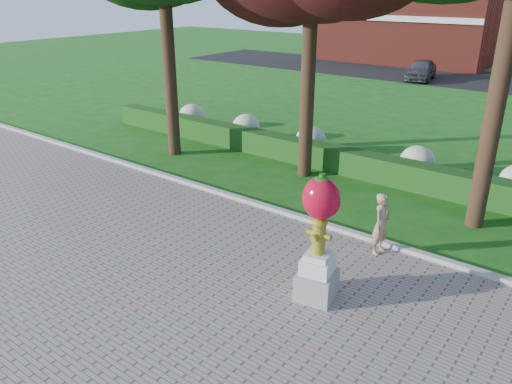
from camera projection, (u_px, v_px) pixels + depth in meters
ground at (236, 271)px, 10.88m from camera, size 100.00×100.00×0.00m
walkway at (77, 376)px, 7.93m from camera, size 40.00×14.00×0.04m
curb at (308, 220)px, 13.06m from camera, size 40.00×0.18×0.15m
lawn_hedge at (375, 167)px, 15.88m from camera, size 24.00×0.70×0.80m
hydrangea_row at (405, 158)px, 16.24m from camera, size 20.10×1.10×0.99m
building_left at (406, 16)px, 40.14m from camera, size 14.00×8.00×7.00m
hydrant_sculpture at (319, 235)px, 9.37m from camera, size 0.83×0.83×2.62m
woman at (381, 224)px, 11.30m from camera, size 0.39×0.56×1.46m
parked_car at (421, 70)px, 32.50m from camera, size 2.17×4.05×1.31m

